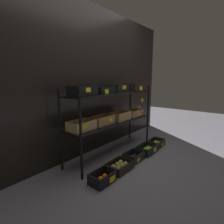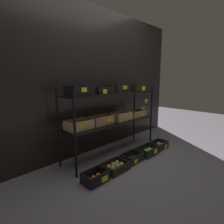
{
  "view_description": "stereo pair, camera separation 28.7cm",
  "coord_description": "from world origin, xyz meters",
  "px_view_note": "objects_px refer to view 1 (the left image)",
  "views": [
    {
      "loc": [
        -2.21,
        -1.76,
        1.23
      ],
      "look_at": [
        0.0,
        0.0,
        0.7
      ],
      "focal_mm": 28.88,
      "sensor_mm": 36.0,
      "label": 1
    },
    {
      "loc": [
        -2.02,
        -1.98,
        1.23
      ],
      "look_at": [
        0.0,
        0.0,
        0.7
      ],
      "focal_mm": 28.88,
      "sensor_mm": 36.0,
      "label": 2
    }
  ],
  "objects_px": {
    "crate_ground_pear": "(119,167)",
    "crate_ground_plum": "(134,157)",
    "display_rack": "(112,107)",
    "crate_ground_tangerine": "(102,179)",
    "crate_ground_apple_gold": "(156,144)",
    "crate_ground_apple_green": "(147,150)"
  },
  "relations": [
    {
      "from": "display_rack",
      "to": "crate_ground_tangerine",
      "type": "relative_size",
      "value": 6.02
    },
    {
      "from": "crate_ground_pear",
      "to": "crate_ground_apple_green",
      "type": "xyz_separation_m",
      "value": [
        0.76,
        -0.02,
        0.0
      ]
    },
    {
      "from": "crate_ground_tangerine",
      "to": "crate_ground_apple_gold",
      "type": "distance_m",
      "value": 1.5
    },
    {
      "from": "crate_ground_pear",
      "to": "crate_ground_apple_gold",
      "type": "height_order",
      "value": "crate_ground_apple_gold"
    },
    {
      "from": "crate_ground_plum",
      "to": "crate_ground_apple_green",
      "type": "xyz_separation_m",
      "value": [
        0.38,
        -0.03,
        0.0
      ]
    },
    {
      "from": "display_rack",
      "to": "crate_ground_pear",
      "type": "distance_m",
      "value": 0.92
    },
    {
      "from": "crate_ground_pear",
      "to": "crate_ground_plum",
      "type": "distance_m",
      "value": 0.37
    },
    {
      "from": "crate_ground_tangerine",
      "to": "crate_ground_pear",
      "type": "distance_m",
      "value": 0.37
    },
    {
      "from": "display_rack",
      "to": "crate_ground_apple_gold",
      "type": "distance_m",
      "value": 1.13
    },
    {
      "from": "crate_ground_plum",
      "to": "crate_ground_apple_green",
      "type": "bearing_deg",
      "value": -3.72
    },
    {
      "from": "display_rack",
      "to": "crate_ground_apple_gold",
      "type": "bearing_deg",
      "value": -30.47
    },
    {
      "from": "crate_ground_plum",
      "to": "crate_ground_apple_green",
      "type": "relative_size",
      "value": 0.85
    },
    {
      "from": "display_rack",
      "to": "crate_ground_tangerine",
      "type": "xyz_separation_m",
      "value": [
        -0.75,
        -0.45,
        -0.72
      ]
    },
    {
      "from": "crate_ground_tangerine",
      "to": "crate_ground_apple_green",
      "type": "bearing_deg",
      "value": 0.05
    },
    {
      "from": "crate_ground_tangerine",
      "to": "display_rack",
      "type": "bearing_deg",
      "value": 30.8
    },
    {
      "from": "display_rack",
      "to": "crate_ground_plum",
      "type": "xyz_separation_m",
      "value": [
        -0.01,
        -0.42,
        -0.73
      ]
    },
    {
      "from": "crate_ground_tangerine",
      "to": "crate_ground_apple_gold",
      "type": "relative_size",
      "value": 0.92
    },
    {
      "from": "display_rack",
      "to": "crate_ground_apple_green",
      "type": "height_order",
      "value": "display_rack"
    },
    {
      "from": "crate_ground_apple_green",
      "to": "crate_ground_plum",
      "type": "bearing_deg",
      "value": 176.28
    },
    {
      "from": "display_rack",
      "to": "crate_ground_plum",
      "type": "distance_m",
      "value": 0.84
    },
    {
      "from": "display_rack",
      "to": "crate_ground_pear",
      "type": "bearing_deg",
      "value": -131.84
    },
    {
      "from": "crate_ground_apple_gold",
      "to": "crate_ground_plum",
      "type": "bearing_deg",
      "value": 178.98
    }
  ]
}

